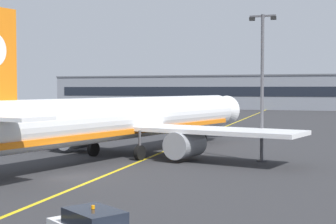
% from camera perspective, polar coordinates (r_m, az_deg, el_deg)
% --- Properties ---
extents(ground_plane, '(400.00, 400.00, 0.00)m').
position_cam_1_polar(ground_plane, '(37.04, -10.60, -7.06)').
color(ground_plane, '#2D2D30').
extents(taxiway_centreline, '(12.33, 179.62, 0.01)m').
position_cam_1_polar(taxiway_centreline, '(64.47, 3.13, -2.92)').
color(taxiway_centreline, yellow).
rests_on(taxiway_centreline, ground).
extents(airliner_foreground, '(32.30, 41.16, 11.65)m').
position_cam_1_polar(airliner_foreground, '(47.60, -4.40, -0.81)').
color(airliner_foreground, white).
rests_on(airliner_foreground, ground).
extents(apron_lamp_post, '(2.24, 0.90, 12.43)m').
position_cam_1_polar(apron_lamp_post, '(44.43, 10.34, 2.98)').
color(apron_lamp_post, '#515156').
rests_on(apron_lamp_post, ground).
extents(safety_cone_by_nose_gear, '(0.44, 0.44, 0.55)m').
position_cam_1_polar(safety_cone_by_nose_gear, '(63.18, 2.10, -2.80)').
color(safety_cone_by_nose_gear, orange).
rests_on(safety_cone_by_nose_gear, ground).
extents(terminal_building, '(144.62, 12.40, 10.37)m').
position_cam_1_polar(terminal_building, '(158.86, 11.74, 2.17)').
color(terminal_building, gray).
rests_on(terminal_building, ground).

